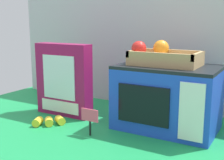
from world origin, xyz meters
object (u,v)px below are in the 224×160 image
price_sign (90,118)px  food_groups_crate (162,57)px  cookie_set_box (64,80)px  toy_microwave (167,97)px  loose_toy_banana (49,121)px

price_sign → food_groups_crate: bearing=50.3°
food_groups_crate → price_sign: food_groups_crate is taller
food_groups_crate → cookie_set_box: (-0.42, -0.07, -0.12)m
toy_microwave → loose_toy_banana: bearing=-154.0°
food_groups_crate → loose_toy_banana: bearing=-151.4°
food_groups_crate → cookie_set_box: food_groups_crate is taller
food_groups_crate → cookie_set_box: size_ratio=0.84×
cookie_set_box → toy_microwave: bearing=7.7°
cookie_set_box → loose_toy_banana: cookie_set_box is taller
cookie_set_box → price_sign: bearing=-32.5°
food_groups_crate → toy_microwave: bearing=-14.8°
toy_microwave → loose_toy_banana: 0.48m
food_groups_crate → cookie_set_box: 0.44m
food_groups_crate → price_sign: bearing=-129.7°
toy_microwave → cookie_set_box: bearing=-172.3°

